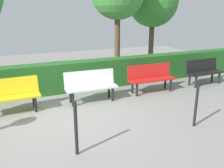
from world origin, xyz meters
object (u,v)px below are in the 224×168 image
(bench_red, at_px, (151,77))
(bench_white, at_px, (91,85))
(bench_yellow, at_px, (9,94))
(tree_near, at_px, (153,2))
(bench_black, at_px, (204,71))

(bench_red, xyz_separation_m, bench_white, (2.00, 0.02, -0.00))
(bench_white, bearing_deg, bench_yellow, 1.10)
(bench_white, xyz_separation_m, tree_near, (-4.12, -3.31, 2.38))
(bench_red, relative_size, tree_near, 0.38)
(bench_red, height_order, tree_near, tree_near)
(bench_white, height_order, bench_yellow, same)
(bench_red, bearing_deg, tree_near, -121.15)
(bench_black, xyz_separation_m, bench_red, (2.14, -0.03, 0.00))
(bench_black, relative_size, bench_white, 0.96)
(bench_yellow, xyz_separation_m, tree_near, (-6.22, -3.26, 2.38))
(bench_red, xyz_separation_m, bench_yellow, (4.09, -0.02, -0.00))
(bench_yellow, bearing_deg, bench_red, 178.05)
(bench_white, relative_size, bench_yellow, 1.01)
(bench_white, height_order, tree_near, tree_near)
(bench_yellow, bearing_deg, bench_white, 177.09)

